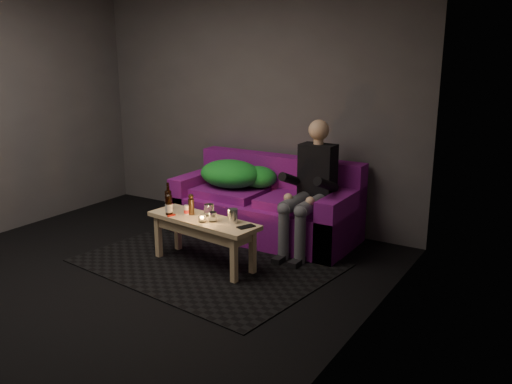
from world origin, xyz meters
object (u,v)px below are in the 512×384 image
coffee_table (203,227)px  beer_bottle_b (169,204)px  person (310,185)px  beer_bottle_a (168,199)px  sofa (267,208)px  steel_cup (233,216)px

coffee_table → beer_bottle_b: bearing=-168.1°
person → beer_bottle_a: 1.34m
sofa → beer_bottle_a: bearing=-118.6°
beer_bottle_a → steel_cup: 0.74m
beer_bottle_a → person: bearing=36.3°
sofa → steel_cup: size_ratio=15.27×
sofa → steel_cup: bearing=-77.0°
coffee_table → beer_bottle_a: 0.48m
coffee_table → sofa: bearing=86.0°
beer_bottle_a → beer_bottle_b: (0.12, -0.13, 0.00)m
person → steel_cup: bearing=-112.5°
beer_bottle_b → steel_cup: 0.63m
sofa → coffee_table: (-0.07, -1.00, 0.07)m
person → beer_bottle_a: person is taller
person → steel_cup: person is taller
beer_bottle_a → coffee_table: bearing=-7.7°
sofa → beer_bottle_a: sofa is taller
beer_bottle_a → beer_bottle_b: 0.17m
beer_bottle_b → steel_cup: (0.62, 0.10, -0.04)m
beer_bottle_a → beer_bottle_b: size_ratio=0.97×
coffee_table → person: bearing=53.4°
coffee_table → steel_cup: 0.33m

